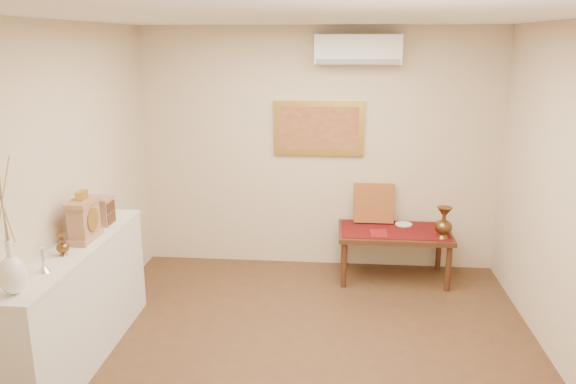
# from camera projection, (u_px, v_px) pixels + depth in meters

# --- Properties ---
(floor) EXTENTS (4.50, 4.50, 0.00)m
(floor) POSITION_uv_depth(u_px,v_px,m) (305.00, 369.00, 4.48)
(floor) COLOR brown
(floor) RESTS_ON ground
(ceiling) EXTENTS (4.50, 4.50, 0.00)m
(ceiling) POSITION_uv_depth(u_px,v_px,m) (309.00, 16.00, 3.78)
(ceiling) COLOR white
(ceiling) RESTS_ON ground
(wall_back) EXTENTS (4.00, 0.02, 2.70)m
(wall_back) POSITION_uv_depth(u_px,v_px,m) (318.00, 150.00, 6.29)
(wall_back) COLOR beige
(wall_back) RESTS_ON ground
(wall_left) EXTENTS (0.02, 4.50, 2.70)m
(wall_left) POSITION_uv_depth(u_px,v_px,m) (47.00, 201.00, 4.30)
(wall_left) COLOR beige
(wall_left) RESTS_ON ground
(white_vase) EXTENTS (0.17, 0.17, 0.92)m
(white_vase) POSITION_uv_depth(u_px,v_px,m) (6.00, 226.00, 3.46)
(white_vase) COLOR white
(white_vase) RESTS_ON display_ledge
(candlestick) EXTENTS (0.09, 0.09, 0.20)m
(candlestick) POSITION_uv_depth(u_px,v_px,m) (42.00, 259.00, 3.89)
(candlestick) COLOR silver
(candlestick) RESTS_ON display_ledge
(brass_urn_small) EXTENTS (0.10, 0.10, 0.21)m
(brass_urn_small) POSITION_uv_depth(u_px,v_px,m) (62.00, 242.00, 4.19)
(brass_urn_small) COLOR brown
(brass_urn_small) RESTS_ON display_ledge
(table_cloth) EXTENTS (1.14, 0.59, 0.01)m
(table_cloth) POSITION_uv_depth(u_px,v_px,m) (395.00, 230.00, 6.07)
(table_cloth) COLOR #5F0F10
(table_cloth) RESTS_ON low_table
(brass_urn_tall) EXTENTS (0.18, 0.18, 0.40)m
(brass_urn_tall) POSITION_uv_depth(u_px,v_px,m) (444.00, 219.00, 5.78)
(brass_urn_tall) COLOR brown
(brass_urn_tall) RESTS_ON table_cloth
(plate) EXTENTS (0.19, 0.19, 0.01)m
(plate) POSITION_uv_depth(u_px,v_px,m) (404.00, 224.00, 6.24)
(plate) COLOR white
(plate) RESTS_ON table_cloth
(menu) EXTENTS (0.19, 0.25, 0.01)m
(menu) POSITION_uv_depth(u_px,v_px,m) (379.00, 233.00, 5.94)
(menu) COLOR maroon
(menu) RESTS_ON table_cloth
(cushion) EXTENTS (0.44, 0.19, 0.45)m
(cushion) POSITION_uv_depth(u_px,v_px,m) (374.00, 203.00, 6.28)
(cushion) COLOR maroon
(cushion) RESTS_ON table_cloth
(display_ledge) EXTENTS (0.37, 2.02, 0.98)m
(display_ledge) POSITION_uv_depth(u_px,v_px,m) (80.00, 304.00, 4.51)
(display_ledge) COLOR silver
(display_ledge) RESTS_ON floor
(mantel_clock) EXTENTS (0.17, 0.36, 0.41)m
(mantel_clock) POSITION_uv_depth(u_px,v_px,m) (84.00, 219.00, 4.50)
(mantel_clock) COLOR #AA7957
(mantel_clock) RESTS_ON display_ledge
(wooden_chest) EXTENTS (0.16, 0.21, 0.24)m
(wooden_chest) POSITION_uv_depth(u_px,v_px,m) (103.00, 211.00, 4.89)
(wooden_chest) COLOR #AA7957
(wooden_chest) RESTS_ON display_ledge
(low_table) EXTENTS (1.20, 0.70, 0.55)m
(low_table) POSITION_uv_depth(u_px,v_px,m) (394.00, 236.00, 6.09)
(low_table) COLOR #462415
(low_table) RESTS_ON floor
(painting) EXTENTS (1.00, 0.06, 0.60)m
(painting) POSITION_uv_depth(u_px,v_px,m) (319.00, 128.00, 6.20)
(painting) COLOR #B9913B
(painting) RESTS_ON wall_back
(ac_unit) EXTENTS (0.90, 0.25, 0.30)m
(ac_unit) POSITION_uv_depth(u_px,v_px,m) (358.00, 49.00, 5.84)
(ac_unit) COLOR white
(ac_unit) RESTS_ON wall_back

